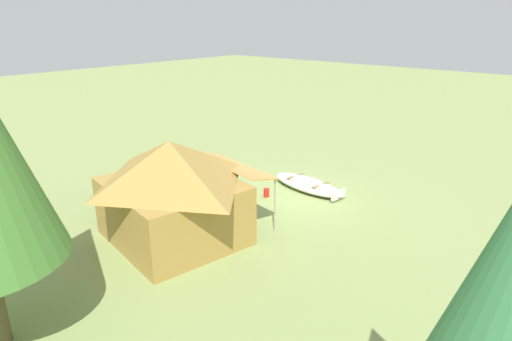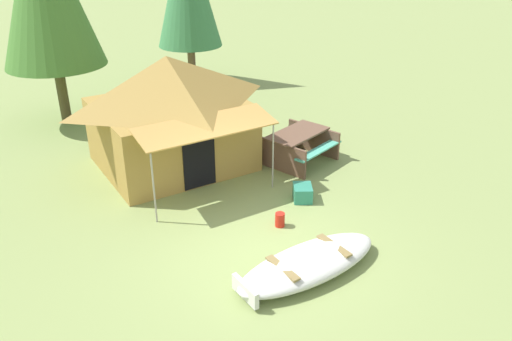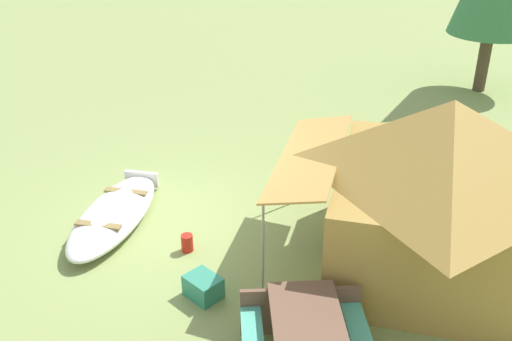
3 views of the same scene
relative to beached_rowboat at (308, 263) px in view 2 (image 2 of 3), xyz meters
The scene contains 6 objects.
ground_plane 1.05m from the beached_rowboat, 98.16° to the left, with size 80.00×80.00×0.00m, color #839554.
beached_rowboat is the anchor object (origin of this frame).
canvas_cabin_tent 5.32m from the beached_rowboat, 81.86° to the left, with size 4.04×4.44×2.66m.
picnic_table 4.51m from the beached_rowboat, 46.45° to the left, with size 1.80×1.74×0.75m.
cooler_box 2.54m from the beached_rowboat, 45.45° to the left, with size 0.49×0.38×0.33m, color #2D8369.
fuel_can 1.54m from the beached_rowboat, 63.58° to the left, with size 0.19×0.19×0.28m, color red.
Camera 2 is at (-5.26, -5.71, 5.45)m, focal length 36.17 mm.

